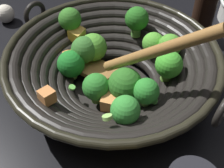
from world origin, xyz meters
TOP-DOWN VIEW (x-y plane):
  - ground_plane at (0.00, 0.00)m, footprint 4.00×4.00m
  - wok at (-0.00, -0.00)m, footprint 0.41×0.38m
  - soy_sauce_bottle at (-0.11, -0.24)m, footprint 0.05×0.05m
  - garlic_bulb at (0.34, -0.11)m, footprint 0.04×0.04m

SIDE VIEW (x-z plane):
  - ground_plane at x=0.00m, z-range 0.00..0.00m
  - garlic_bulb at x=0.34m, z-range 0.00..0.04m
  - wok at x=0.00m, z-range -0.05..0.17m
  - soy_sauce_bottle at x=-0.11m, z-range -0.02..0.16m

